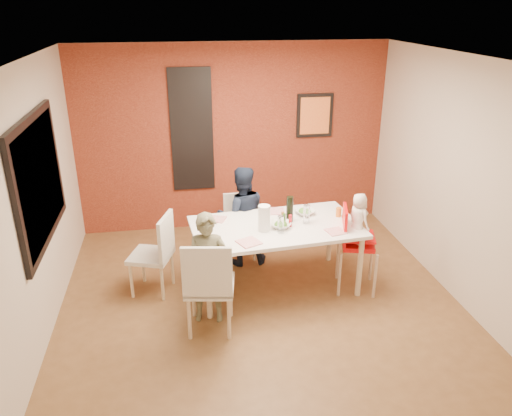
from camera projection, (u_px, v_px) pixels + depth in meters
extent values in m
plane|color=brown|center=(260.00, 302.00, 5.74)|extent=(4.50, 4.50, 0.00)
cube|color=silver|center=(261.00, 59.00, 4.70)|extent=(4.50, 4.50, 0.02)
cube|color=beige|center=(233.00, 138.00, 7.27)|extent=(4.50, 0.02, 2.70)
cube|color=beige|center=(323.00, 316.00, 3.17)|extent=(4.50, 0.02, 2.70)
cube|color=beige|center=(35.00, 206.00, 4.87)|extent=(0.02, 4.50, 2.70)
cube|color=beige|center=(459.00, 180.00, 5.57)|extent=(0.02, 4.50, 2.70)
cube|color=maroon|center=(234.00, 139.00, 7.25)|extent=(4.50, 0.02, 2.70)
cube|color=black|center=(39.00, 180.00, 4.98)|extent=(0.05, 1.70, 1.30)
cube|color=black|center=(41.00, 180.00, 4.98)|extent=(0.02, 1.55, 1.15)
cube|color=#B6BEC6|center=(192.00, 130.00, 7.08)|extent=(0.55, 0.03, 1.70)
cube|color=black|center=(192.00, 131.00, 7.08)|extent=(0.60, 0.03, 1.76)
cube|color=black|center=(315.00, 116.00, 7.30)|extent=(0.54, 0.03, 0.64)
cube|color=orange|center=(315.00, 116.00, 7.29)|extent=(0.44, 0.01, 0.54)
cube|color=white|center=(276.00, 227.00, 5.77)|extent=(2.01, 1.23, 0.04)
cylinder|color=beige|center=(209.00, 287.00, 5.32)|extent=(0.06, 0.06, 0.76)
cylinder|color=beige|center=(197.00, 250.00, 6.12)|extent=(0.06, 0.06, 0.76)
cylinder|color=beige|center=(360.00, 267.00, 5.73)|extent=(0.06, 0.06, 0.76)
cylinder|color=beige|center=(330.00, 234.00, 6.53)|extent=(0.06, 0.06, 0.76)
cube|color=beige|center=(210.00, 286.00, 5.12)|extent=(0.56, 0.56, 0.06)
cube|color=beige|center=(207.00, 273.00, 4.80)|extent=(0.49, 0.12, 0.56)
cylinder|color=beige|center=(231.00, 297.00, 5.40)|extent=(0.04, 0.04, 0.48)
cylinder|color=beige|center=(229.00, 319.00, 5.03)|extent=(0.04, 0.04, 0.48)
cylinder|color=beige|center=(194.00, 297.00, 5.40)|extent=(0.04, 0.04, 0.48)
cylinder|color=beige|center=(189.00, 319.00, 5.03)|extent=(0.04, 0.04, 0.48)
cube|color=white|center=(240.00, 229.00, 6.63)|extent=(0.40, 0.40, 0.04)
cube|color=white|center=(238.00, 208.00, 6.70)|extent=(0.39, 0.04, 0.45)
cylinder|color=beige|center=(230.00, 249.00, 6.54)|extent=(0.03, 0.03, 0.39)
cylinder|color=beige|center=(227.00, 239.00, 6.83)|extent=(0.03, 0.03, 0.39)
cylinder|color=beige|center=(254.00, 247.00, 6.59)|extent=(0.03, 0.03, 0.39)
cylinder|color=beige|center=(250.00, 237.00, 6.88)|extent=(0.03, 0.03, 0.39)
cube|color=silver|center=(151.00, 256.00, 5.80)|extent=(0.58, 0.58, 0.05)
cube|color=silver|center=(166.00, 237.00, 5.67)|extent=(0.18, 0.44, 0.52)
cylinder|color=beige|center=(143.00, 265.00, 6.09)|extent=(0.04, 0.04, 0.45)
cylinder|color=beige|center=(172.00, 267.00, 6.03)|extent=(0.04, 0.04, 0.45)
cylinder|color=beige|center=(131.00, 281.00, 5.75)|extent=(0.04, 0.04, 0.45)
cylinder|color=beige|center=(162.00, 283.00, 5.69)|extent=(0.04, 0.04, 0.45)
cube|color=red|center=(358.00, 244.00, 5.81)|extent=(0.44, 0.44, 0.05)
cube|color=red|center=(344.00, 225.00, 5.73)|extent=(0.13, 0.36, 0.43)
cube|color=red|center=(359.00, 236.00, 5.77)|extent=(0.44, 0.44, 0.02)
cylinder|color=tan|center=(375.00, 277.00, 5.72)|extent=(0.03, 0.03, 0.56)
cylinder|color=tan|center=(340.00, 275.00, 5.76)|extent=(0.03, 0.03, 0.56)
cylinder|color=tan|center=(371.00, 260.00, 6.09)|extent=(0.03, 0.03, 0.56)
cylinder|color=tan|center=(338.00, 258.00, 6.13)|extent=(0.03, 0.03, 0.56)
imported|color=#605E44|center=(208.00, 269.00, 5.22)|extent=(0.49, 0.37, 1.23)
imported|color=black|center=(242.00, 216.00, 6.38)|extent=(0.65, 0.51, 1.32)
imported|color=white|center=(358.00, 219.00, 5.68)|extent=(0.28, 0.34, 0.60)
cube|color=white|center=(249.00, 242.00, 5.35)|extent=(0.29, 0.29, 0.01)
cube|color=white|center=(275.00, 211.00, 6.14)|extent=(0.25, 0.25, 0.01)
cube|color=white|center=(336.00, 231.00, 5.61)|extent=(0.24, 0.24, 0.01)
cube|color=white|center=(217.00, 219.00, 5.92)|extent=(0.26, 0.26, 0.01)
imported|color=white|center=(281.00, 225.00, 5.71)|extent=(0.30, 0.30, 0.06)
imported|color=white|center=(305.00, 212.00, 6.07)|extent=(0.29, 0.29, 0.06)
cylinder|color=black|center=(290.00, 209.00, 5.81)|extent=(0.08, 0.08, 0.31)
cylinder|color=white|center=(281.00, 225.00, 5.55)|extent=(0.07, 0.07, 0.20)
cylinder|color=white|center=(307.00, 214.00, 5.79)|extent=(0.08, 0.08, 0.22)
cylinder|color=white|center=(264.00, 218.00, 5.58)|extent=(0.13, 0.13, 0.30)
cylinder|color=red|center=(290.00, 221.00, 5.72)|extent=(0.04, 0.04, 0.14)
cylinder|color=#387828|center=(284.00, 219.00, 5.79)|extent=(0.03, 0.03, 0.13)
cylinder|color=brown|center=(283.00, 218.00, 5.79)|extent=(0.04, 0.04, 0.14)
cylinder|color=orange|center=(339.00, 212.00, 5.99)|extent=(0.07, 0.07, 0.11)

